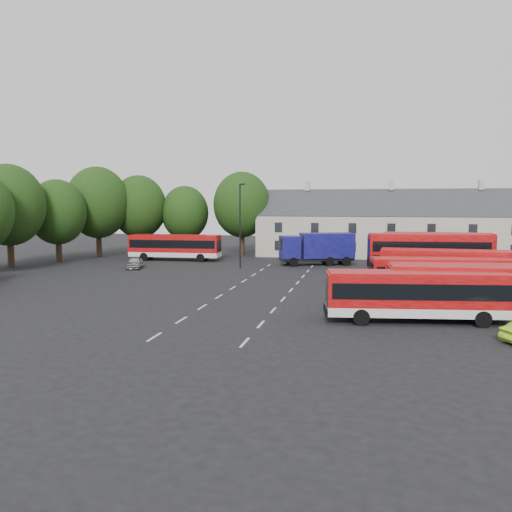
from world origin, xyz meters
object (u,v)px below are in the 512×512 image
(silver_car, at_px, (135,263))
(lamppost, at_px, (240,223))
(bus_dd_south, at_px, (428,254))
(bus_row_a, at_px, (418,292))
(box_truck, at_px, (318,247))

(silver_car, bearing_deg, lamppost, -5.77)
(bus_dd_south, relative_size, lamppost, 1.17)
(bus_row_a, distance_m, silver_car, 34.17)
(lamppost, bearing_deg, bus_row_a, -52.91)
(bus_row_a, height_order, box_truck, box_truck)
(bus_row_a, relative_size, bus_dd_south, 1.02)
(box_truck, distance_m, silver_car, 20.87)
(bus_dd_south, height_order, lamppost, lamppost)
(box_truck, height_order, lamppost, lamppost)
(box_truck, bearing_deg, lamppost, -168.21)
(silver_car, bearing_deg, bus_dd_south, -23.43)
(bus_dd_south, bearing_deg, box_truck, 131.28)
(bus_row_a, bearing_deg, lamppost, 118.69)
(bus_dd_south, height_order, silver_car, bus_dd_south)
(bus_row_a, xyz_separation_m, lamppost, (-16.66, 22.03, 3.12))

